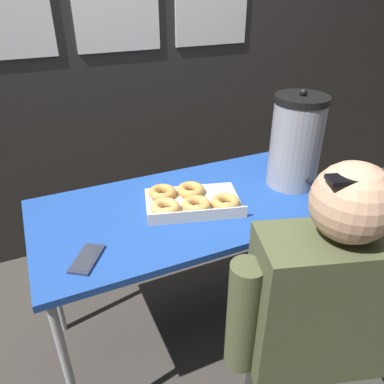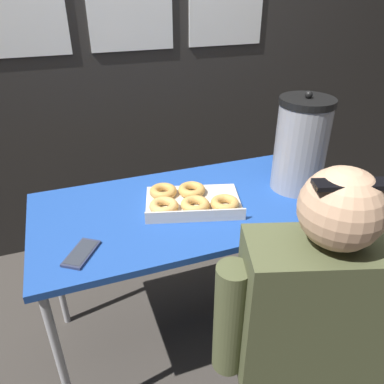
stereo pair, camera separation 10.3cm
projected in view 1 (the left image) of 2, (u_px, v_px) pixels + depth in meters
ground_plane at (192, 329)px, 1.98m from camera, size 12.00×12.00×0.00m
back_wall at (115, 14)px, 2.08m from camera, size 6.00×0.11×2.88m
folding_table at (192, 216)px, 1.62m from camera, size 1.32×0.66×0.78m
donut_box at (190, 201)px, 1.57m from camera, size 0.45×0.37×0.05m
coffee_urn at (296, 142)px, 1.65m from camera, size 0.23×0.26×0.44m
cell_phone at (87, 259)px, 1.27m from camera, size 0.15×0.17×0.01m
person_seated at (319, 336)px, 1.26m from camera, size 0.62×0.36×1.21m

